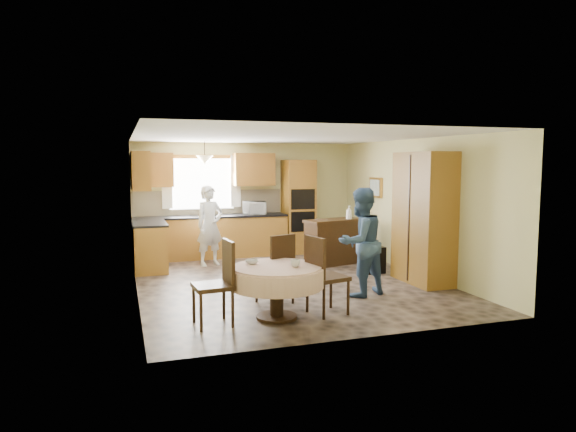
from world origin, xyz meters
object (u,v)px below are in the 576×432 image
(oven_tower, at_px, (298,207))
(chair_right, at_px, (322,271))
(chair_left, at_px, (219,278))
(dining_table, at_px, (277,278))
(sideboard, at_px, (333,243))
(person_sink, at_px, (210,226))
(chair_back, at_px, (278,266))
(person_dining, at_px, (361,242))
(cupboard, at_px, (424,218))

(oven_tower, bearing_deg, chair_right, -105.45)
(chair_left, bearing_deg, dining_table, 85.81)
(sideboard, bearing_deg, dining_table, -139.54)
(oven_tower, height_order, sideboard, oven_tower)
(person_sink, bearing_deg, chair_back, -103.10)
(dining_table, xyz_separation_m, person_dining, (1.58, 0.73, 0.29))
(oven_tower, bearing_deg, cupboard, -72.78)
(person_dining, bearing_deg, sideboard, -121.49)
(chair_right, distance_m, person_dining, 1.23)
(sideboard, bearing_deg, person_sink, 149.44)
(oven_tower, bearing_deg, chair_back, -113.21)
(cupboard, xyz_separation_m, person_sink, (-3.24, 2.62, -0.32))
(chair_right, height_order, person_sink, person_sink)
(oven_tower, distance_m, chair_back, 4.36)
(dining_table, bearing_deg, person_dining, 24.76)
(dining_table, bearing_deg, sideboard, 55.42)
(sideboard, xyz_separation_m, chair_left, (-2.93, -3.14, 0.17))
(oven_tower, xyz_separation_m, cupboard, (1.07, -3.45, 0.06))
(cupboard, height_order, dining_table, cupboard)
(chair_left, bearing_deg, person_sink, 167.39)
(chair_back, height_order, person_dining, person_dining)
(chair_left, relative_size, chair_right, 1.00)
(dining_table, relative_size, chair_back, 1.20)
(dining_table, xyz_separation_m, chair_left, (-0.77, -0.01, 0.05))
(dining_table, height_order, chair_right, chair_right)
(sideboard, distance_m, person_dining, 2.51)
(cupboard, distance_m, chair_right, 2.71)
(oven_tower, xyz_separation_m, chair_left, (-2.69, -4.65, -0.46))
(oven_tower, xyz_separation_m, sideboard, (0.23, -1.50, -0.63))
(sideboard, bearing_deg, person_dining, -118.55)
(chair_right, xyz_separation_m, person_sink, (-0.88, 3.83, 0.21))
(oven_tower, relative_size, dining_table, 1.70)
(person_dining, bearing_deg, person_sink, -77.25)
(dining_table, relative_size, person_dining, 0.74)
(chair_left, bearing_deg, chair_right, 84.38)
(dining_table, distance_m, person_dining, 1.76)
(dining_table, xyz_separation_m, chair_right, (0.64, -0.03, 0.05))
(cupboard, bearing_deg, person_sink, 141.09)
(person_dining, bearing_deg, dining_table, 6.86)
(sideboard, relative_size, chair_left, 1.12)
(chair_left, relative_size, person_sink, 0.67)
(cupboard, bearing_deg, chair_left, -162.38)
(sideboard, xyz_separation_m, person_dining, (-0.58, -2.41, 0.41))
(sideboard, bearing_deg, chair_right, -130.66)
(person_dining, bearing_deg, chair_back, -14.81)
(cupboard, bearing_deg, dining_table, -158.41)
(chair_left, bearing_deg, person_dining, 102.60)
(oven_tower, xyz_separation_m, chair_back, (-1.71, -3.98, -0.49))
(oven_tower, xyz_separation_m, person_sink, (-2.17, -0.83, -0.26))
(chair_back, relative_size, chair_right, 0.96)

